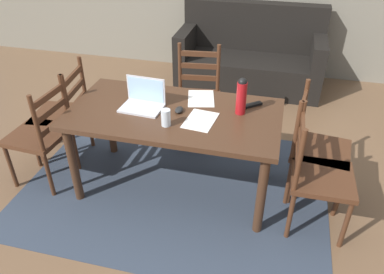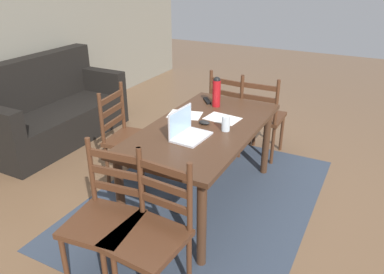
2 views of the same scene
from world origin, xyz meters
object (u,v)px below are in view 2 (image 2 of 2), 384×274
chair_right_far (232,112)px  computer_mouse (204,122)px  water_bottle (217,91)px  drinking_glass (226,123)px  chair_far_head (129,138)px  chair_left_far (106,218)px  tv_remote (207,101)px  couch (51,112)px  dining_table (204,136)px  chair_left_near (150,235)px  laptop (187,130)px  chair_right_near (261,117)px

chair_right_far → computer_mouse: bearing=-171.3°
water_bottle → drinking_glass: (-0.50, -0.31, -0.09)m
chair_far_head → water_bottle: 0.96m
chair_left_far → tv_remote: 1.71m
chair_far_head → water_bottle: size_ratio=3.26×
drinking_glass → tv_remote: drinking_glass is taller
couch → water_bottle: (0.15, -2.13, 0.54)m
dining_table → drinking_glass: bearing=-89.7°
chair_left_near → couch: couch is taller
drinking_glass → computer_mouse: (0.04, 0.21, -0.05)m
chair_far_head → tv_remote: size_ratio=5.59×
chair_left_near → drinking_glass: (1.11, -0.03, 0.34)m
chair_left_far → computer_mouse: (1.15, -0.16, 0.29)m
water_bottle → tv_remote: bearing=60.1°
dining_table → chair_right_far: chair_right_far is taller
dining_table → computer_mouse: bearing=19.3°
laptop → computer_mouse: size_ratio=3.34×
chair_far_head → chair_right_near: same height
couch → chair_left_far: bearing=-125.4°
dining_table → chair_right_near: chair_right_near is taller
couch → water_bottle: bearing=-86.1°
chair_far_head → computer_mouse: 0.84m
laptop → water_bottle: size_ratio=1.14×
dining_table → couch: couch is taller
chair_right_far → tv_remote: chair_right_far is taller
tv_remote → chair_left_near: bearing=64.3°
chair_right_far → chair_left_near: size_ratio=1.00×
dining_table → water_bottle: size_ratio=5.64×
dining_table → chair_right_near: size_ratio=1.73×
drinking_glass → couch: bearing=81.8°
drinking_glass → computer_mouse: size_ratio=1.28×
dining_table → computer_mouse: (0.04, 0.01, 0.11)m
couch → dining_table: bearing=-99.0°
chair_far_head → drinking_glass: chair_far_head is taller
water_bottle → laptop: bearing=-174.0°
chair_left_far → couch: (1.47, 2.06, -0.11)m
chair_left_far → drinking_glass: size_ratio=7.41×
computer_mouse → chair_left_far: bearing=171.5°
dining_table → chair_right_far: size_ratio=1.73×
chair_left_far → chair_right_near: same height
chair_right_far → chair_left_near: same height
couch → water_bottle: 2.20m
dining_table → tv_remote: size_ratio=9.68×
couch → chair_far_head: bearing=-104.0°
chair_right_far → laptop: (-1.37, -0.15, 0.34)m
chair_far_head → computer_mouse: chair_far_head is taller
chair_right_far → drinking_glass: size_ratio=7.41×
drinking_glass → tv_remote: 0.73m
laptop → computer_mouse: laptop is taller
dining_table → chair_left_near: size_ratio=1.73×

